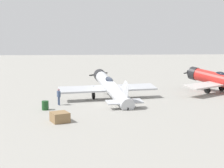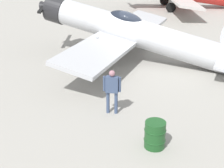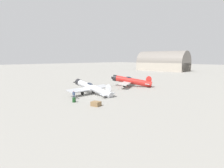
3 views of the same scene
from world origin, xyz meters
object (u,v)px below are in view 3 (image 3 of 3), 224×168
object	(u,v)px
airplane_foreground	(92,88)
ground_crew_mechanic	(74,94)
airplane_mid_apron	(131,81)
fuel_drum	(74,100)
equipment_crate	(96,104)

from	to	relation	value
airplane_foreground	ground_crew_mechanic	bearing A→B (deg)	101.46
airplane_foreground	airplane_mid_apron	world-z (taller)	airplane_mid_apron
airplane_foreground	fuel_drum	distance (m)	7.75
ground_crew_mechanic	fuel_drum	world-z (taller)	ground_crew_mechanic
airplane_foreground	fuel_drum	bearing A→B (deg)	113.66
airplane_foreground	airplane_mid_apron	xyz separation A→B (m)	(14.57, 2.30, 0.09)
airplane_foreground	airplane_mid_apron	distance (m)	14.75
ground_crew_mechanic	airplane_foreground	bearing A→B (deg)	177.69
ground_crew_mechanic	equipment_crate	bearing A→B (deg)	69.87
airplane_foreground	fuel_drum	size ratio (longest dim) A/B	13.89
fuel_drum	airplane_mid_apron	bearing A→B (deg)	16.18
airplane_foreground	airplane_mid_apron	size ratio (longest dim) A/B	0.96
airplane_foreground	equipment_crate	size ratio (longest dim) A/B	6.80
airplane_foreground	equipment_crate	bearing A→B (deg)	141.21
ground_crew_mechanic	equipment_crate	distance (m)	6.82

